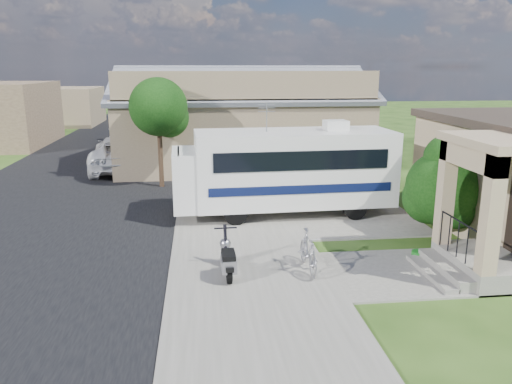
{
  "coord_description": "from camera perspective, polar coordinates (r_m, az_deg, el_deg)",
  "views": [
    {
      "loc": [
        -2.15,
        -12.0,
        4.97
      ],
      "look_at": [
        -0.5,
        2.5,
        1.3
      ],
      "focal_mm": 35.0,
      "sensor_mm": 36.0,
      "label": 1
    }
  ],
  "objects": [
    {
      "name": "warehouse",
      "position": [
        26.23,
        -1.77,
        7.58
      ],
      "size": [
        12.5,
        8.4,
        5.04
      ],
      "color": "#7C654D",
      "rests_on": "ground"
    },
    {
      "name": "street_slab",
      "position": [
        23.18,
        -19.68,
        0.92
      ],
      "size": [
        9.0,
        80.0,
        0.02
      ],
      "primitive_type": "cube",
      "color": "black",
      "rests_on": "ground"
    },
    {
      "name": "bicycle",
      "position": [
        12.47,
        5.99,
        -6.98
      ],
      "size": [
        0.5,
        1.67,
        1.0
      ],
      "primitive_type": "imported",
      "rotation": [
        0.0,
        0.0,
        0.02
      ],
      "color": "#939198",
      "rests_on": "ground"
    },
    {
      "name": "sidewalk_slab",
      "position": [
        22.58,
        -3.42,
        1.45
      ],
      "size": [
        4.0,
        80.0,
        0.06
      ],
      "primitive_type": "cube",
      "color": "slate",
      "rests_on": "ground"
    },
    {
      "name": "street_tree_c",
      "position": [
        40.13,
        -8.87,
        11.29
      ],
      "size": [
        2.44,
        2.4,
        4.42
      ],
      "color": "black",
      "rests_on": "ground"
    },
    {
      "name": "distant_bldg_near",
      "position": [
        47.88,
        -22.34,
        9.04
      ],
      "size": [
        8.0,
        7.0,
        3.2
      ],
      "primitive_type": "cube",
      "color": "#7C654D",
      "rests_on": "ground"
    },
    {
      "name": "scooter",
      "position": [
        12.12,
        -3.27,
        -7.66
      ],
      "size": [
        0.57,
        1.62,
        1.07
      ],
      "rotation": [
        0.0,
        0.0,
        0.02
      ],
      "color": "black",
      "rests_on": "ground"
    },
    {
      "name": "walk_slab",
      "position": [
        13.12,
        17.38,
        -8.72
      ],
      "size": [
        4.0,
        3.0,
        0.05
      ],
      "primitive_type": "cube",
      "color": "slate",
      "rests_on": "ground"
    },
    {
      "name": "motorhome",
      "position": [
        16.95,
        3.41,
        2.71
      ],
      "size": [
        7.47,
        2.64,
        3.79
      ],
      "rotation": [
        0.0,
        0.0,
        0.04
      ],
      "color": "silver",
      "rests_on": "ground"
    },
    {
      "name": "driveway_slab",
      "position": [
        17.61,
        5.74,
        -2.27
      ],
      "size": [
        7.0,
        6.0,
        0.05
      ],
      "primitive_type": "cube",
      "color": "slate",
      "rests_on": "ground"
    },
    {
      "name": "shrub",
      "position": [
        15.88,
        20.88,
        0.82
      ],
      "size": [
        2.51,
        2.39,
        3.08
      ],
      "color": "black",
      "rests_on": "ground"
    },
    {
      "name": "garden_hose",
      "position": [
        14.07,
        18.14,
        -6.92
      ],
      "size": [
        0.4,
        0.4,
        0.18
      ],
      "primitive_type": "cylinder",
      "color": "#16701C",
      "rests_on": "ground"
    },
    {
      "name": "street_tree_b",
      "position": [
        31.13,
        -9.52,
        11.02
      ],
      "size": [
        2.44,
        2.4,
        4.73
      ],
      "color": "black",
      "rests_on": "ground"
    },
    {
      "name": "van",
      "position": [
        32.99,
        -14.26,
        6.59
      ],
      "size": [
        3.5,
        6.53,
        1.8
      ],
      "primitive_type": "imported",
      "rotation": [
        0.0,
        0.0,
        0.17
      ],
      "color": "white",
      "rests_on": "ground"
    },
    {
      "name": "pickup_truck",
      "position": [
        25.63,
        -15.04,
        4.36
      ],
      "size": [
        3.31,
        6.28,
        1.68
      ],
      "primitive_type": "imported",
      "rotation": [
        0.0,
        0.0,
        3.23
      ],
      "color": "white",
      "rests_on": "ground"
    },
    {
      "name": "ground",
      "position": [
        13.17,
        3.43,
        -8.09
      ],
      "size": [
        120.0,
        120.0,
        0.0
      ],
      "primitive_type": "plane",
      "color": "#213E10"
    },
    {
      "name": "street_tree_a",
      "position": [
        21.18,
        -10.8,
        9.21
      ],
      "size": [
        2.44,
        2.4,
        4.58
      ],
      "color": "black",
      "rests_on": "ground"
    }
  ]
}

